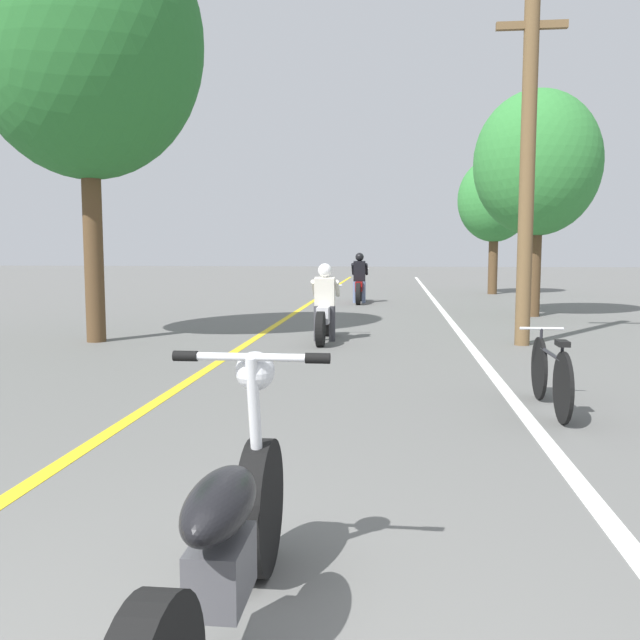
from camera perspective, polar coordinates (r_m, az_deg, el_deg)
The scene contains 10 objects.
lane_stripe_center at distance 14.65m, azimuth -3.34°, elevation -0.16°, with size 0.14×48.00×0.01m, color yellow.
lane_stripe_edge at distance 14.51m, azimuth 11.12°, elevation -0.33°, with size 0.14×48.00×0.01m, color white.
utility_pole at distance 11.60m, azimuth 17.07°, elevation 12.40°, with size 1.10×0.24×5.67m.
roadside_tree_right_near at distance 16.70m, azimuth 17.82°, elevation 12.39°, with size 2.89×2.60×5.20m.
roadside_tree_right_far at distance 24.60m, azimuth 14.49°, elevation 9.72°, with size 2.54×2.29×4.74m.
roadside_tree_left at distance 12.52m, azimuth -19.08°, elevation 21.13°, with size 3.84×3.45×7.14m.
motorcycle_foreground at distance 2.74m, azimuth -8.13°, elevation -18.70°, with size 0.71×2.16×1.12m.
motorcycle_rider_lead at distance 11.59m, azimuth 0.41°, elevation 0.74°, with size 0.50×1.97×1.33m.
motorcycle_rider_far at distance 19.89m, azimuth 3.34°, elevation 3.05°, with size 0.50×2.02×1.47m.
bicycle_parked at distance 6.97m, azimuth 18.84°, elevation -4.38°, with size 0.44×1.67×0.77m.
Camera 1 is at (0.72, -1.60, 1.57)m, focal length 38.00 mm.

